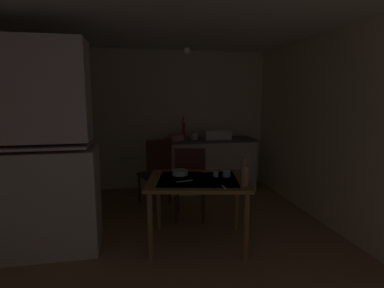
% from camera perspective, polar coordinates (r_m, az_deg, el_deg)
% --- Properties ---
extents(ground_plane, '(4.87, 4.87, 0.00)m').
position_cam_1_polar(ground_plane, '(3.69, -3.52, -16.68)').
color(ground_plane, '#93714E').
extents(wall_back, '(3.91, 0.10, 2.37)m').
position_cam_1_polar(wall_back, '(5.32, -6.50, 4.52)').
color(wall_back, beige).
rests_on(wall_back, ground).
extents(wall_right, '(0.10, 3.97, 2.37)m').
position_cam_1_polar(wall_right, '(4.09, 24.61, 2.40)').
color(wall_right, beige).
rests_on(wall_right, ground).
extents(ceiling_slab, '(3.91, 3.97, 0.10)m').
position_cam_1_polar(ceiling_slab, '(3.43, -3.94, 22.88)').
color(ceiling_slab, silver).
extents(hutch_cabinet, '(1.08, 0.53, 2.15)m').
position_cam_1_polar(hutch_cabinet, '(3.37, -26.80, -2.15)').
color(hutch_cabinet, beige).
rests_on(hutch_cabinet, ground).
extents(counter_cabinet, '(1.49, 0.64, 0.88)m').
position_cam_1_polar(counter_cabinet, '(5.21, 3.44, -3.83)').
color(counter_cabinet, beige).
rests_on(counter_cabinet, ground).
extents(sink_basin, '(0.44, 0.34, 0.15)m').
position_cam_1_polar(sink_basin, '(5.15, 4.62, 1.84)').
color(sink_basin, white).
rests_on(sink_basin, counter_cabinet).
extents(hand_pump, '(0.05, 0.27, 0.39)m').
position_cam_1_polar(hand_pump, '(5.06, -1.58, 2.79)').
color(hand_pump, '#B21E19').
rests_on(hand_pump, counter_cabinet).
extents(mixing_bowl_counter, '(0.25, 0.25, 0.09)m').
position_cam_1_polar(mixing_bowl_counter, '(4.96, -2.93, 1.20)').
color(mixing_bowl_counter, tan).
rests_on(mixing_bowl_counter, counter_cabinet).
extents(stoneware_crock, '(0.12, 0.12, 0.12)m').
position_cam_1_polar(stoneware_crock, '(5.03, 0.45, 1.49)').
color(stoneware_crock, beige).
rests_on(stoneware_crock, counter_cabinet).
extents(dining_table, '(1.20, 1.01, 0.73)m').
position_cam_1_polar(dining_table, '(3.26, 1.10, -8.23)').
color(dining_table, brown).
rests_on(dining_table, ground).
extents(chair_far_side, '(0.47, 0.47, 0.97)m').
position_cam_1_polar(chair_far_side, '(3.90, -0.36, -7.34)').
color(chair_far_side, '#3C2117').
rests_on(chair_far_side, ground).
extents(chair_by_counter, '(0.52, 0.52, 1.00)m').
position_cam_1_polar(chair_by_counter, '(4.46, -6.80, -5.10)').
color(chair_by_counter, '#381F12').
rests_on(chair_by_counter, ground).
extents(serving_bowl_wide, '(0.18, 0.18, 0.06)m').
position_cam_1_polar(serving_bowl_wide, '(3.39, -2.29, -5.40)').
color(serving_bowl_wide, '#ADD1C1').
rests_on(serving_bowl_wide, dining_table).
extents(teacup_cream, '(0.09, 0.09, 0.08)m').
position_cam_1_polar(teacup_cream, '(3.35, 6.53, -5.47)').
color(teacup_cream, '#9EB2C6').
rests_on(teacup_cream, dining_table).
extents(teacup_mint, '(0.06, 0.06, 0.06)m').
position_cam_1_polar(teacup_mint, '(3.34, 4.51, -5.69)').
color(teacup_mint, '#ADD1C1').
rests_on(teacup_mint, dining_table).
extents(glass_bottle, '(0.08, 0.08, 0.27)m').
position_cam_1_polar(glass_bottle, '(3.01, 9.95, -5.79)').
color(glass_bottle, olive).
rests_on(glass_bottle, dining_table).
extents(table_knife, '(0.18, 0.05, 0.00)m').
position_cam_1_polar(table_knife, '(3.15, -1.40, -7.02)').
color(table_knife, silver).
rests_on(table_knife, dining_table).
extents(teaspoon_near_bowl, '(0.02, 0.13, 0.00)m').
position_cam_1_polar(teaspoon_near_bowl, '(2.97, 6.06, -8.08)').
color(teaspoon_near_bowl, beige).
rests_on(teaspoon_near_bowl, dining_table).
extents(teaspoon_by_cup, '(0.16, 0.03, 0.00)m').
position_cam_1_polar(teaspoon_by_cup, '(3.53, 2.96, -5.27)').
color(teaspoon_by_cup, beige).
rests_on(teaspoon_by_cup, dining_table).
extents(pendant_bulb, '(0.08, 0.08, 0.08)m').
position_cam_1_polar(pendant_bulb, '(3.60, -0.95, 17.23)').
color(pendant_bulb, '#F9EFCC').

